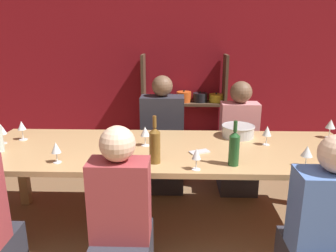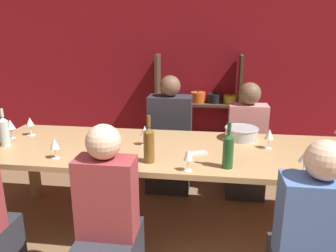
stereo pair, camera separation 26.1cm
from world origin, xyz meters
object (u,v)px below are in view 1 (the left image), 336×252
Objects in this scene: person_near_b at (122,238)px; wine_glass_white_a at (307,152)px; shelf_unit at (185,117)px; cell_phone at (199,152)px; wine_bottle_dark at (234,148)px; wine_glass_white_e at (331,125)px; dining_table at (168,156)px; wine_glass_empty_b at (56,148)px; person_far_b at (163,147)px; wine_glass_white_b at (267,132)px; wine_glass_empty_c at (22,126)px; wine_glass_empty_a at (1,130)px; person_far_a at (237,150)px; wine_bottle_green at (155,145)px; wine_glass_white_c at (196,155)px; mixing_bowl at (238,131)px; wine_glass_red_a at (145,132)px.

wine_glass_white_a is at bearing 18.11° from person_near_b.
shelf_unit is 7.96× the size of cell_phone.
wine_glass_white_e is (0.92, 0.62, -0.01)m from wine_bottle_dark.
wine_glass_empty_b reaches higher than dining_table.
shelf_unit reaches higher than cell_phone.
wine_glass_empty_b is (-0.76, -0.32, 0.18)m from dining_table.
shelf_unit is 1.08m from person_far_b.
wine_glass_empty_c is at bearing 178.10° from wine_glass_white_b.
wine_glass_empty_b is at bearing -33.39° from wine_glass_empty_a.
person_far_a reaches higher than person_near_b.
wine_glass_empty_c is at bearing 167.01° from wine_glass_white_a.
wine_bottle_green is at bearing -16.14° from wine_glass_empty_a.
person_near_b is at bearing -141.68° from wine_glass_white_b.
shelf_unit is 1.16× the size of person_far_a.
person_far_a reaches higher than dining_table.
person_far_b reaches higher than person_far_a.
wine_bottle_green is at bearing -104.55° from dining_table.
wine_glass_empty_b is (0.58, -0.39, -0.01)m from wine_glass_empty_a.
wine_bottle_dark reaches higher than wine_glass_white_c.
person_near_b is at bearing -129.48° from mixing_bowl.
person_near_b is (-0.95, -1.52, -0.01)m from person_far_a.
wine_glass_empty_b reaches higher than mixing_bowl.
wine_glass_red_a is at bearing -161.64° from mixing_bowl.
wine_glass_white_a is 0.90× the size of wine_glass_white_e.
dining_table is 0.49m from wine_glass_white_c.
wine_glass_white_a is at bearing -9.94° from wine_glass_empty_a.
cell_phone is at bearing -161.06° from wine_glass_white_e.
wine_glass_empty_b is at bearing 60.08° from person_far_b.
cell_phone is (-0.55, -0.19, -0.11)m from wine_glass_white_b.
wine_bottle_dark is 0.34m from cell_phone.
person_near_b is at bearing -35.96° from wine_glass_empty_a.
wine_glass_white_b is (0.19, -0.21, 0.06)m from mixing_bowl.
shelf_unit is 4.21× the size of wine_bottle_dark.
wine_glass_empty_c is 0.14× the size of person_far_b.
cell_phone is (0.07, -2.00, 0.26)m from shelf_unit.
wine_glass_white_c is at bearing -118.93° from mixing_bowl.
person_far_b is (-0.32, 0.95, -0.30)m from cell_phone.
person_near_b is (-0.50, -0.63, -0.32)m from cell_phone.
person_far_b is (-1.46, 0.56, -0.42)m from wine_glass_white_e.
wine_glass_empty_c is (-1.14, 0.46, -0.02)m from wine_bottle_green.
person_near_b is (-0.25, -0.73, -0.24)m from dining_table.
wine_glass_white_e is 0.14× the size of person_far_a.
wine_glass_empty_b is (-0.68, -0.02, -0.03)m from wine_bottle_green.
wine_glass_empty_b is at bearing -112.62° from shelf_unit.
wine_bottle_dark is at bearing 178.92° from wine_glass_white_a.
shelf_unit is at bearing 92.09° from cell_phone.
wine_glass_white_a is (0.77, -2.24, 0.36)m from shelf_unit.
wine_bottle_green is 1.24m from wine_glass_empty_c.
wine_glass_white_c is (0.38, -0.46, -0.01)m from wine_glass_red_a.
mixing_bowl is 0.85× the size of wine_bottle_green.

